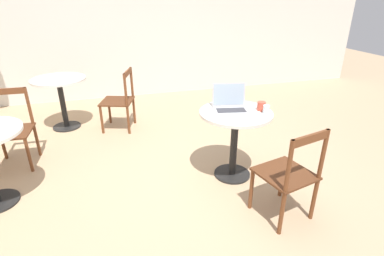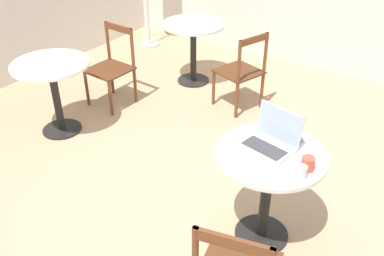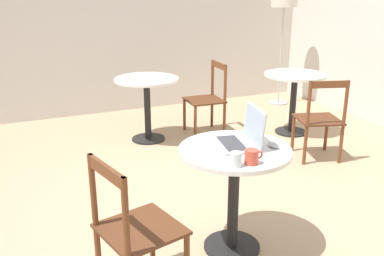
{
  "view_description": "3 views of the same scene",
  "coord_description": "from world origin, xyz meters",
  "px_view_note": "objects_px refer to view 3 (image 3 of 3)",
  "views": [
    {
      "loc": [
        -2.6,
        0.67,
        1.85
      ],
      "look_at": [
        -0.07,
        -0.06,
        0.67
      ],
      "focal_mm": 28.0,
      "sensor_mm": 36.0,
      "label": 1
    },
    {
      "loc": [
        -2.19,
        -1.4,
        2.4
      ],
      "look_at": [
        0.04,
        0.1,
        0.71
      ],
      "focal_mm": 40.0,
      "sensor_mm": 36.0,
      "label": 2
    },
    {
      "loc": [
        -1.31,
        -2.82,
        1.77
      ],
      "look_at": [
        -0.05,
        0.02,
        0.73
      ],
      "focal_mm": 40.0,
      "sensor_mm": 36.0,
      "label": 3
    }
  ],
  "objects_px": {
    "chair_near_left": "(134,230)",
    "floor_lamp": "(284,4)",
    "cafe_table_mid": "(294,88)",
    "chair_mid_front": "(320,120)",
    "mug": "(252,157)",
    "laptop": "(241,138)",
    "mouse": "(273,145)",
    "drinking_glass": "(236,160)",
    "chair_far_right": "(208,99)",
    "cafe_table_far": "(147,93)",
    "cafe_table_near": "(234,173)"
  },
  "relations": [
    {
      "from": "cafe_table_far",
      "to": "mouse",
      "type": "xyz_separation_m",
      "value": [
        0.07,
        -2.46,
        0.19
      ]
    },
    {
      "from": "drinking_glass",
      "to": "chair_mid_front",
      "type": "bearing_deg",
      "value": 37.01
    },
    {
      "from": "chair_mid_front",
      "to": "mouse",
      "type": "relative_size",
      "value": 8.81
    },
    {
      "from": "chair_mid_front",
      "to": "mug",
      "type": "xyz_separation_m",
      "value": [
        -1.67,
        -1.34,
        0.36
      ]
    },
    {
      "from": "laptop",
      "to": "mouse",
      "type": "xyz_separation_m",
      "value": [
        0.18,
        -0.12,
        -0.04
      ]
    },
    {
      "from": "chair_near_left",
      "to": "cafe_table_mid",
      "type": "bearing_deg",
      "value": 37.93
    },
    {
      "from": "chair_near_left",
      "to": "floor_lamp",
      "type": "relative_size",
      "value": 0.51
    },
    {
      "from": "laptop",
      "to": "mug",
      "type": "xyz_separation_m",
      "value": [
        -0.1,
        -0.3,
        -0.01
      ]
    },
    {
      "from": "mug",
      "to": "cafe_table_near",
      "type": "bearing_deg",
      "value": 82.49
    },
    {
      "from": "laptop",
      "to": "mug",
      "type": "distance_m",
      "value": 0.32
    },
    {
      "from": "chair_far_right",
      "to": "mug",
      "type": "height_order",
      "value": "chair_far_right"
    },
    {
      "from": "floor_lamp",
      "to": "drinking_glass",
      "type": "relative_size",
      "value": 19.26
    },
    {
      "from": "chair_far_right",
      "to": "laptop",
      "type": "xyz_separation_m",
      "value": [
        -0.88,
        -2.3,
        0.37
      ]
    },
    {
      "from": "cafe_table_far",
      "to": "mug",
      "type": "xyz_separation_m",
      "value": [
        -0.21,
        -2.64,
        0.22
      ]
    },
    {
      "from": "cafe_table_near",
      "to": "drinking_glass",
      "type": "height_order",
      "value": "drinking_glass"
    },
    {
      "from": "floor_lamp",
      "to": "chair_near_left",
      "type": "bearing_deg",
      "value": -135.06
    },
    {
      "from": "chair_near_left",
      "to": "drinking_glass",
      "type": "bearing_deg",
      "value": -7.42
    },
    {
      "from": "cafe_table_mid",
      "to": "cafe_table_far",
      "type": "relative_size",
      "value": 1.0
    },
    {
      "from": "mouse",
      "to": "chair_mid_front",
      "type": "bearing_deg",
      "value": 39.75
    },
    {
      "from": "cafe_table_near",
      "to": "floor_lamp",
      "type": "relative_size",
      "value": 0.44
    },
    {
      "from": "cafe_table_near",
      "to": "chair_near_left",
      "type": "relative_size",
      "value": 0.86
    },
    {
      "from": "chair_mid_front",
      "to": "laptop",
      "type": "relative_size",
      "value": 2.26
    },
    {
      "from": "cafe_table_far",
      "to": "chair_mid_front",
      "type": "bearing_deg",
      "value": -41.49
    },
    {
      "from": "chair_mid_front",
      "to": "mug",
      "type": "distance_m",
      "value": 2.18
    },
    {
      "from": "cafe_table_near",
      "to": "laptop",
      "type": "distance_m",
      "value": 0.24
    },
    {
      "from": "cafe_table_far",
      "to": "chair_near_left",
      "type": "bearing_deg",
      "value": -109.94
    },
    {
      "from": "chair_far_right",
      "to": "laptop",
      "type": "distance_m",
      "value": 2.49
    },
    {
      "from": "floor_lamp",
      "to": "mouse",
      "type": "bearing_deg",
      "value": -125.9
    },
    {
      "from": "cafe_table_near",
      "to": "chair_mid_front",
      "type": "relative_size",
      "value": 0.86
    },
    {
      "from": "cafe_table_mid",
      "to": "chair_far_right",
      "type": "height_order",
      "value": "chair_far_right"
    },
    {
      "from": "laptop",
      "to": "mouse",
      "type": "distance_m",
      "value": 0.22
    },
    {
      "from": "chair_far_right",
      "to": "mouse",
      "type": "distance_m",
      "value": 2.54
    },
    {
      "from": "cafe_table_mid",
      "to": "chair_far_right",
      "type": "xyz_separation_m",
      "value": [
        -0.96,
        0.44,
        -0.15
      ]
    },
    {
      "from": "chair_far_right",
      "to": "drinking_glass",
      "type": "height_order",
      "value": "chair_far_right"
    },
    {
      "from": "cafe_table_mid",
      "to": "cafe_table_far",
      "type": "xyz_separation_m",
      "value": [
        -1.73,
        0.49,
        0.0
      ]
    },
    {
      "from": "mug",
      "to": "cafe_table_mid",
      "type": "bearing_deg",
      "value": 48.02
    },
    {
      "from": "laptop",
      "to": "chair_near_left",
      "type": "bearing_deg",
      "value": -164.99
    },
    {
      "from": "chair_mid_front",
      "to": "chair_far_right",
      "type": "distance_m",
      "value": 1.44
    },
    {
      "from": "laptop",
      "to": "mouse",
      "type": "height_order",
      "value": "laptop"
    },
    {
      "from": "mouse",
      "to": "drinking_glass",
      "type": "distance_m",
      "value": 0.43
    },
    {
      "from": "chair_mid_front",
      "to": "laptop",
      "type": "xyz_separation_m",
      "value": [
        -1.57,
        -1.04,
        0.37
      ]
    },
    {
      "from": "laptop",
      "to": "chair_mid_front",
      "type": "bearing_deg",
      "value": 33.51
    },
    {
      "from": "chair_near_left",
      "to": "floor_lamp",
      "type": "height_order",
      "value": "floor_lamp"
    },
    {
      "from": "cafe_table_mid",
      "to": "floor_lamp",
      "type": "distance_m",
      "value": 1.7
    },
    {
      "from": "chair_far_right",
      "to": "laptop",
      "type": "relative_size",
      "value": 2.26
    },
    {
      "from": "cafe_table_mid",
      "to": "cafe_table_far",
      "type": "bearing_deg",
      "value": 164.35
    },
    {
      "from": "cafe_table_mid",
      "to": "chair_far_right",
      "type": "distance_m",
      "value": 1.07
    },
    {
      "from": "floor_lamp",
      "to": "mug",
      "type": "distance_m",
      "value": 4.36
    },
    {
      "from": "drinking_glass",
      "to": "chair_near_left",
      "type": "bearing_deg",
      "value": 172.58
    },
    {
      "from": "laptop",
      "to": "mouse",
      "type": "bearing_deg",
      "value": -34.01
    }
  ]
}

